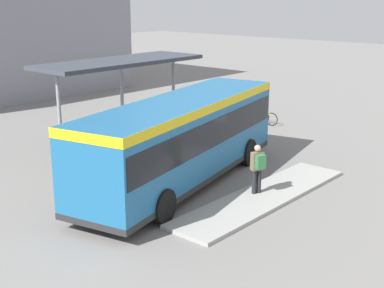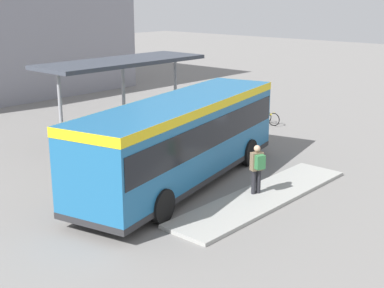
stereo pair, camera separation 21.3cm
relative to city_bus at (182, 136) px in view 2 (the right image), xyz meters
The scene contains 10 objects.
ground_plane 1.80m from the city_bus, 167.56° to the right, with size 120.00×120.00×0.00m, color slate.
curb_island 3.54m from the city_bus, 76.59° to the right, with size 8.01×1.80×0.12m.
city_bus is the anchor object (origin of this frame).
pedestrian_waiting 2.92m from the city_bus, 75.51° to the right, with size 0.50×0.53×1.68m.
bicycle_yellow 10.17m from the city_bus, 17.07° to the left, with size 0.48×1.63×0.70m.
bicycle_black 10.56m from the city_bus, 20.37° to the left, with size 0.48×1.64×0.71m.
bicycle_orange 10.76m from the city_bus, 23.95° to the left, with size 0.48×1.52×0.66m.
bicycle_green 11.18m from the city_bus, 26.88° to the left, with size 0.48×1.60×0.69m.
station_shelter 7.34m from the city_bus, 65.51° to the left, with size 8.29×2.87×3.70m.
potted_planter_near_shelter 5.11m from the city_bus, 53.53° to the left, with size 0.83×0.83×1.31m.
Camera 2 is at (-13.31, -12.37, 6.58)m, focal length 50.00 mm.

